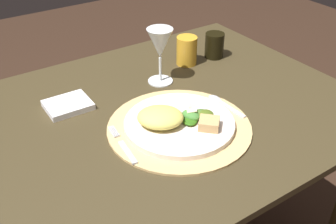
{
  "coord_description": "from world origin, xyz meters",
  "views": [
    {
      "loc": [
        -0.46,
        -0.76,
        1.3
      ],
      "look_at": [
        0.01,
        -0.05,
        0.74
      ],
      "focal_mm": 43.21,
      "sensor_mm": 36.0,
      "label": 1
    }
  ],
  "objects": [
    {
      "name": "dinner_plate",
      "position": [
        0.01,
        -0.1,
        0.73
      ],
      "size": [
        0.27,
        0.27,
        0.01
      ],
      "primitive_type": "cylinder",
      "color": "silver",
      "rests_on": "placemat"
    },
    {
      "name": "dark_tumbler",
      "position": [
        0.34,
        0.17,
        0.76
      ],
      "size": [
        0.06,
        0.06,
        0.08
      ],
      "primitive_type": "cylinder",
      "color": "black",
      "rests_on": "dining_table"
    },
    {
      "name": "salad_greens",
      "position": [
        0.06,
        -0.11,
        0.75
      ],
      "size": [
        0.1,
        0.07,
        0.03
      ],
      "color": "#4C611C",
      "rests_on": "dinner_plate"
    },
    {
      "name": "wine_glass",
      "position": [
        0.1,
        0.13,
        0.83
      ],
      "size": [
        0.07,
        0.07,
        0.16
      ],
      "color": "silver",
      "rests_on": "dining_table"
    },
    {
      "name": "dining_table",
      "position": [
        0.0,
        0.0,
        0.57
      ],
      "size": [
        1.1,
        0.81,
        0.72
      ],
      "color": "#3B311C",
      "rests_on": "ground"
    },
    {
      "name": "bread_piece",
      "position": [
        0.06,
        -0.16,
        0.75
      ],
      "size": [
        0.07,
        0.07,
        0.02
      ],
      "primitive_type": "cube",
      "rotation": [
        0.0,
        0.0,
        5.5
      ],
      "color": "tan",
      "rests_on": "dinner_plate"
    },
    {
      "name": "fork",
      "position": [
        -0.14,
        -0.09,
        0.73
      ],
      "size": [
        0.03,
        0.15,
        0.0
      ],
      "color": "silver",
      "rests_on": "placemat"
    },
    {
      "name": "pasta_serving",
      "position": [
        -0.03,
        -0.08,
        0.76
      ],
      "size": [
        0.15,
        0.14,
        0.04
      ],
      "primitive_type": "ellipsoid",
      "rotation": [
        0.0,
        0.0,
        5.62
      ],
      "color": "#E2D261",
      "rests_on": "dinner_plate"
    },
    {
      "name": "napkin",
      "position": [
        -0.18,
        0.14,
        0.73
      ],
      "size": [
        0.12,
        0.1,
        0.02
      ],
      "primitive_type": "cube",
      "rotation": [
        0.0,
        0.0,
        -0.02
      ],
      "color": "white",
      "rests_on": "dining_table"
    },
    {
      "name": "placemat",
      "position": [
        0.01,
        -0.1,
        0.72
      ],
      "size": [
        0.36,
        0.36,
        0.01
      ],
      "primitive_type": "cylinder",
      "color": "tan",
      "rests_on": "dining_table"
    },
    {
      "name": "spoon",
      "position": [
        0.17,
        -0.07,
        0.73
      ],
      "size": [
        0.03,
        0.14,
        0.01
      ],
      "color": "silver",
      "rests_on": "placemat"
    },
    {
      "name": "amber_tumbler",
      "position": [
        0.24,
        0.18,
        0.76
      ],
      "size": [
        0.06,
        0.06,
        0.09
      ],
      "primitive_type": "cylinder",
      "color": "gold",
      "rests_on": "dining_table"
    }
  ]
}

